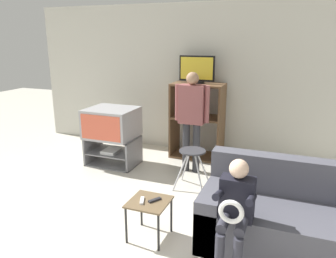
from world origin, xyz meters
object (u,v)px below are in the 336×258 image
at_px(television_flat, 197,70).
at_px(person_standing_adult, 192,113).
at_px(tv_stand, 113,151).
at_px(media_shelf, 197,120).
at_px(folding_stool, 192,157).
at_px(person_seated_child, 235,207).
at_px(couch, 280,219).
at_px(remote_control_black, 155,200).
at_px(remote_control_white, 142,201).
at_px(television_main, 112,123).
at_px(snack_table, 149,206).

relative_size(television_flat, person_standing_adult, 0.39).
xyz_separation_m(tv_stand, television_flat, (1.14, 0.87, 1.27)).
bearing_deg(person_standing_adult, media_shelf, 98.78).
bearing_deg(media_shelf, person_standing_adult, -81.22).
height_order(folding_stool, person_seated_child, person_seated_child).
height_order(tv_stand, couch, couch).
relative_size(couch, person_seated_child, 1.48).
bearing_deg(television_flat, couch, -55.27).
bearing_deg(remote_control_black, person_standing_adult, 127.86).
xyz_separation_m(folding_stool, couch, (1.20, -0.95, -0.16)).
relative_size(tv_stand, media_shelf, 0.63).
distance_m(media_shelf, remote_control_white, 2.57).
bearing_deg(couch, folding_stool, 141.51).
distance_m(tv_stand, media_shelf, 1.51).
bearing_deg(television_main, couch, -26.74).
bearing_deg(person_standing_adult, tv_stand, -171.66).
bearing_deg(tv_stand, media_shelf, 35.83).
bearing_deg(remote_control_white, remote_control_black, 5.98).
bearing_deg(television_main, media_shelf, 35.14).
xyz_separation_m(television_flat, snack_table, (0.27, -2.54, -1.14)).
height_order(media_shelf, remote_control_white, media_shelf).
relative_size(media_shelf, remote_control_white, 8.93).
relative_size(television_main, remote_control_white, 5.30).
bearing_deg(television_flat, folding_stool, -75.19).
bearing_deg(couch, snack_table, -164.95).
xyz_separation_m(snack_table, person_standing_adult, (-0.13, 1.86, 0.57)).
relative_size(remote_control_black, person_standing_adult, 0.09).
bearing_deg(media_shelf, folding_stool, -76.48).
height_order(couch, person_standing_adult, person_standing_adult).
relative_size(television_main, media_shelf, 0.59).
height_order(television_flat, folding_stool, television_flat).
xyz_separation_m(folding_stool, snack_table, (-0.06, -1.29, -0.10)).
distance_m(media_shelf, snack_table, 2.55).
relative_size(tv_stand, person_standing_adult, 0.52).
bearing_deg(remote_control_black, snack_table, -121.90).
distance_m(television_main, television_flat, 1.64).
bearing_deg(folding_stool, remote_control_white, -95.40).
height_order(remote_control_white, person_standing_adult, person_standing_adult).
xyz_separation_m(snack_table, remote_control_black, (0.05, 0.03, 0.07)).
distance_m(remote_control_white, person_standing_adult, 1.96).
height_order(media_shelf, person_seated_child, media_shelf).
bearing_deg(media_shelf, remote_control_black, -83.46).
bearing_deg(remote_control_black, folding_stool, 121.69).
height_order(tv_stand, snack_table, tv_stand).
height_order(snack_table, remote_control_white, remote_control_white).
bearing_deg(person_seated_child, person_standing_adult, 116.98).
bearing_deg(folding_stool, television_flat, 104.81).
bearing_deg(remote_control_white, television_flat, 73.75).
height_order(television_flat, person_seated_child, television_flat).
height_order(remote_control_white, couch, couch).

